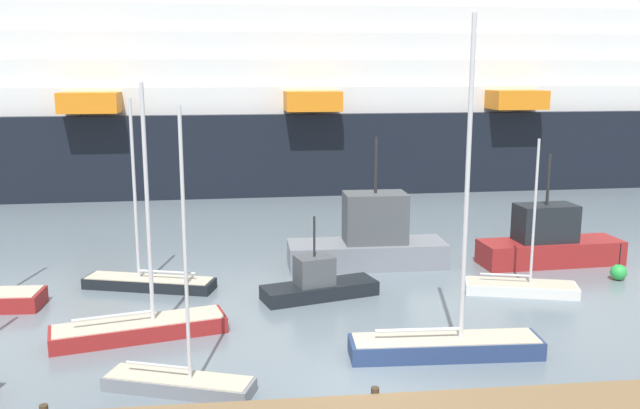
# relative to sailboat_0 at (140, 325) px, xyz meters

# --- Properties ---
(ground_plane) EXTENTS (600.00, 600.00, 0.00)m
(ground_plane) POSITION_rel_sailboat_0_xyz_m (7.60, -4.76, -0.46)
(ground_plane) COLOR slate
(sailboat_0) EXTENTS (6.55, 3.12, 9.38)m
(sailboat_0) POSITION_rel_sailboat_0_xyz_m (0.00, 0.00, 0.00)
(sailboat_0) COLOR maroon
(sailboat_0) RESTS_ON ground_plane
(sailboat_2) EXTENTS (4.84, 2.67, 8.82)m
(sailboat_2) POSITION_rel_sailboat_0_xyz_m (1.84, -4.60, -0.05)
(sailboat_2) COLOR gray
(sailboat_2) RESTS_ON ground_plane
(sailboat_3) EXTENTS (6.74, 1.75, 11.58)m
(sailboat_3) POSITION_rel_sailboat_0_xyz_m (10.84, -2.94, 0.11)
(sailboat_3) COLOR navy
(sailboat_3) RESTS_ON ground_plane
(sailboat_6) EXTENTS (6.12, 2.97, 8.58)m
(sailboat_6) POSITION_rel_sailboat_0_xyz_m (-0.41, 5.78, -0.04)
(sailboat_6) COLOR black
(sailboat_6) RESTS_ON ground_plane
(sailboat_7) EXTENTS (5.04, 2.65, 6.91)m
(sailboat_7) POSITION_rel_sailboat_0_xyz_m (16.14, 3.22, -0.12)
(sailboat_7) COLOR white
(sailboat_7) RESTS_ON ground_plane
(fishing_boat_0) EXTENTS (7.93, 2.54, 6.53)m
(fishing_boat_0) POSITION_rel_sailboat_0_xyz_m (10.23, 8.25, 0.87)
(fishing_boat_0) COLOR gray
(fishing_boat_0) RESTS_ON ground_plane
(fishing_boat_1) EXTENTS (7.41, 2.63, 5.66)m
(fishing_boat_1) POSITION_rel_sailboat_0_xyz_m (19.37, 7.56, 0.66)
(fishing_boat_1) COLOR maroon
(fishing_boat_1) RESTS_ON ground_plane
(fishing_boat_2) EXTENTS (5.30, 2.94, 3.65)m
(fishing_boat_2) POSITION_rel_sailboat_0_xyz_m (7.10, 3.71, 0.16)
(fishing_boat_2) COLOR black
(fishing_boat_2) RESTS_ON ground_plane
(channel_buoy_0) EXTENTS (0.76, 0.76, 1.77)m
(channel_buoy_0) POSITION_rel_sailboat_0_xyz_m (21.51, 4.58, -0.08)
(channel_buoy_0) COLOR green
(channel_buoy_0) RESTS_ON ground_plane
(cruise_ship) EXTENTS (116.44, 20.89, 22.62)m
(cruise_ship) POSITION_rel_sailboat_0_xyz_m (8.88, 35.69, 6.82)
(cruise_ship) COLOR black
(cruise_ship) RESTS_ON ground_plane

